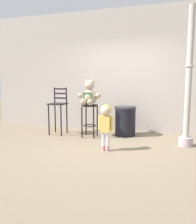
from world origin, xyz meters
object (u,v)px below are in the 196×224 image
(bar_stool_with_teddy, at_px, (90,114))
(child_walking, at_px, (106,118))
(lamppost, at_px, (188,92))
(bar_chair_empty, at_px, (58,107))
(trash_bin, at_px, (125,121))
(teddy_bear, at_px, (89,96))

(bar_stool_with_teddy, xyz_separation_m, child_walking, (0.66, -0.99, 0.09))
(lamppost, height_order, bar_chair_empty, lamppost)
(trash_bin, height_order, bar_chair_empty, bar_chair_empty)
(teddy_bear, bearing_deg, bar_stool_with_teddy, 90.00)
(bar_chair_empty, bearing_deg, bar_stool_with_teddy, -3.69)
(child_walking, distance_m, trash_bin, 1.40)
(bar_stool_with_teddy, relative_size, teddy_bear, 1.32)
(teddy_bear, bearing_deg, child_walking, -55.49)
(bar_stool_with_teddy, bearing_deg, child_walking, -56.29)
(child_walking, bearing_deg, bar_stool_with_teddy, -70.40)
(lamppost, distance_m, bar_chair_empty, 3.06)
(teddy_bear, xyz_separation_m, child_walking, (0.66, -0.96, -0.36))
(teddy_bear, xyz_separation_m, lamppost, (2.16, -0.15, 0.11))
(teddy_bear, bearing_deg, trash_bin, 27.28)
(child_walking, xyz_separation_m, lamppost, (1.50, 0.81, 0.46))
(teddy_bear, distance_m, trash_bin, 1.10)
(lamppost, relative_size, bar_chair_empty, 2.37)
(bar_stool_with_teddy, distance_m, child_walking, 1.19)
(teddy_bear, height_order, trash_bin, teddy_bear)
(bar_stool_with_teddy, distance_m, teddy_bear, 0.44)
(bar_stool_with_teddy, relative_size, child_walking, 0.88)
(child_walking, height_order, trash_bin, child_walking)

